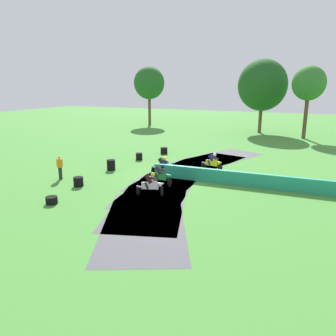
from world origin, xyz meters
TOP-DOWN VIEW (x-y plane):
  - ground_plane at (0.00, 0.00)m, footprint 120.00×120.00m
  - track_asphalt at (0.72, 0.02)m, footprint 7.57×24.23m
  - safety_barrier at (5.32, 0.16)m, footprint 13.24×0.70m
  - motorcycle_lead_yellow at (2.04, 2.97)m, footprint 1.71×0.97m
  - motorcycle_chase_blue at (-0.87, 0.40)m, footprint 1.68×0.81m
  - motorcycle_trailing_green at (0.07, -1.98)m, footprint 1.68×0.77m
  - motorcycle_fourth_white at (0.39, -3.95)m, footprint 1.68×1.12m
  - tire_stack_near at (-3.97, 7.12)m, footprint 0.64×0.64m
  - tire_stack_mid_a at (-4.84, 3.92)m, footprint 0.56×0.56m
  - tire_stack_mid_b at (-5.08, -0.01)m, footprint 0.63×0.63m
  - tire_stack_far at (-4.69, -4.29)m, footprint 0.62×0.62m
  - tire_stack_extra_a at (-3.94, -7.45)m, footprint 0.63×0.63m
  - track_marshal at (-6.84, -3.52)m, footprint 0.34×0.24m
  - tree_far_left at (1.90, 25.08)m, footprint 6.34×6.34m
  - tree_far_right at (7.57, 22.25)m, footprint 3.80×3.80m
  - tree_mid_rise at (-15.67, 26.80)m, footprint 4.77×4.77m

SIDE VIEW (x-z plane):
  - ground_plane at x=0.00m, z-range 0.00..0.00m
  - track_asphalt at x=0.72m, z-range 0.00..0.01m
  - tire_stack_extra_a at x=-3.94m, z-range 0.00..0.40m
  - tire_stack_far at x=-4.69m, z-range 0.00..0.60m
  - tire_stack_near at x=-3.97m, z-range 0.00..0.60m
  - tire_stack_mid_a at x=-4.84m, z-range 0.00..0.60m
  - tire_stack_mid_b at x=-5.08m, z-range 0.00..0.80m
  - safety_barrier at x=5.32m, z-range 0.00..0.90m
  - motorcycle_fourth_white at x=0.39m, z-range -0.06..1.37m
  - motorcycle_trailing_green at x=0.07m, z-range -0.06..1.37m
  - motorcycle_chase_blue at x=-0.87m, z-range -0.05..1.37m
  - motorcycle_lead_yellow at x=2.04m, z-range -0.05..1.37m
  - track_marshal at x=-6.84m, z-range 0.00..1.63m
  - tree_far_left at x=1.90m, z-range 1.45..11.02m
  - tree_far_right at x=7.57m, z-range 2.18..10.66m
  - tree_mid_rise at x=-15.67m, z-range 2.00..11.06m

